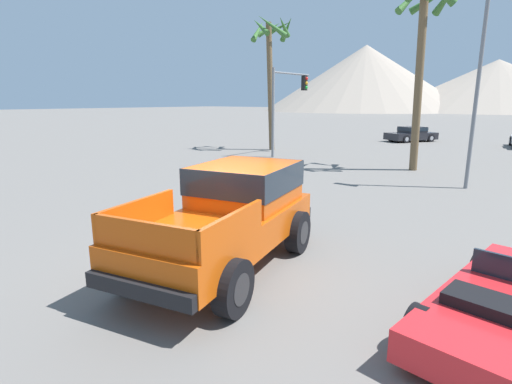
{
  "coord_description": "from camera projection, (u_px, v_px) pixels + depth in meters",
  "views": [
    {
      "loc": [
        5.37,
        -5.75,
        3.27
      ],
      "look_at": [
        0.28,
        0.66,
        1.39
      ],
      "focal_mm": 28.0,
      "sensor_mm": 36.0,
      "label": 1
    }
  ],
  "objects": [
    {
      "name": "traffic_light_main",
      "position": [
        289.0,
        95.0,
        23.93
      ],
      "size": [
        0.38,
        3.85,
        5.09
      ],
      "rotation": [
        0.0,
        0.0,
        1.57
      ],
      "color": "slate",
      "rests_on": "ground_plane"
    },
    {
      "name": "ground_plane",
      "position": [
        226.0,
        260.0,
        8.38
      ],
      "size": [
        320.0,
        320.0,
        0.0
      ],
      "primitive_type": "plane",
      "color": "slate"
    },
    {
      "name": "palm_tree_tall",
      "position": [
        271.0,
        52.0,
        25.69
      ],
      "size": [
        2.86,
        2.96,
        8.51
      ],
      "color": "brown",
      "rests_on": "ground_plane"
    },
    {
      "name": "street_lamp_post",
      "position": [
        481.0,
        62.0,
        14.17
      ],
      "size": [
        0.9,
        0.24,
        7.65
      ],
      "color": "slate",
      "rests_on": "ground_plane"
    },
    {
      "name": "orange_pickup_truck",
      "position": [
        233.0,
        210.0,
        8.02
      ],
      "size": [
        3.11,
        5.33,
        1.97
      ],
      "rotation": [
        0.0,
        0.0,
        0.23
      ],
      "color": "#CC4C0C",
      "rests_on": "ground_plane"
    },
    {
      "name": "distant_mountain_range",
      "position": [
        465.0,
        80.0,
        116.57
      ],
      "size": [
        150.01,
        79.73,
        20.39
      ],
      "color": "gray",
      "rests_on": "ground_plane"
    },
    {
      "name": "parked_car_dark",
      "position": [
        411.0,
        134.0,
        32.44
      ],
      "size": [
        3.6,
        4.41,
        1.19
      ],
      "rotation": [
        0.0,
        0.0,
        2.61
      ],
      "color": "#232328",
      "rests_on": "ground_plane"
    },
    {
      "name": "palm_tree_short",
      "position": [
        425.0,
        27.0,
        17.72
      ],
      "size": [
        2.79,
        2.87,
        8.57
      ],
      "color": "brown",
      "rests_on": "ground_plane"
    }
  ]
}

